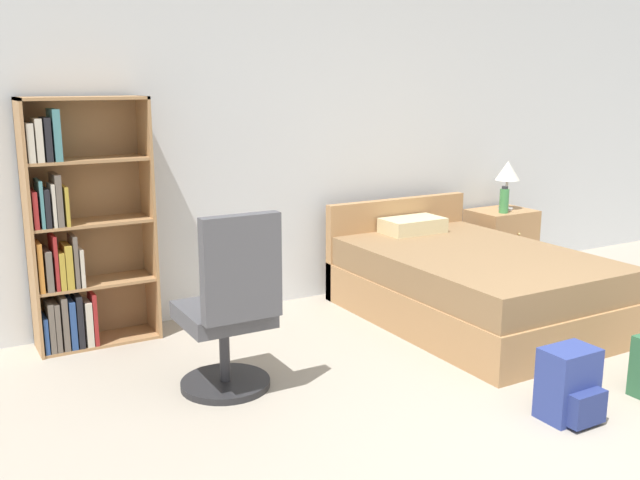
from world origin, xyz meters
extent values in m
cube|color=silver|center=(0.00, 3.23, 1.30)|extent=(9.00, 0.06, 2.60)
cube|color=#AD7F51|center=(-2.19, 3.01, 0.83)|extent=(0.02, 0.31, 1.65)
cube|color=#AD7F51|center=(-1.41, 3.01, 0.83)|extent=(0.02, 0.31, 1.65)
cube|color=#936C45|center=(-1.80, 3.16, 0.83)|extent=(0.79, 0.01, 1.65)
cube|color=#AD7F51|center=(-1.80, 3.01, 0.01)|extent=(0.75, 0.29, 0.02)
cube|color=navy|center=(-2.16, 2.98, 0.14)|extent=(0.03, 0.23, 0.24)
cube|color=#665B51|center=(-2.12, 2.95, 0.18)|extent=(0.04, 0.17, 0.33)
cube|color=#665B51|center=(-2.08, 2.98, 0.18)|extent=(0.03, 0.23, 0.32)
cube|color=#665B51|center=(-2.03, 2.95, 0.20)|extent=(0.04, 0.18, 0.36)
cube|color=navy|center=(-1.99, 2.98, 0.18)|extent=(0.04, 0.23, 0.33)
cube|color=black|center=(-1.94, 2.97, 0.20)|extent=(0.04, 0.21, 0.36)
cube|color=beige|center=(-1.88, 2.97, 0.17)|extent=(0.04, 0.21, 0.30)
cube|color=maroon|center=(-1.84, 2.95, 0.20)|extent=(0.03, 0.17, 0.35)
cube|color=#AD7F51|center=(-1.80, 3.01, 0.42)|extent=(0.75, 0.29, 0.02)
cube|color=orange|center=(-2.15, 2.96, 0.59)|extent=(0.03, 0.19, 0.32)
cube|color=#665B51|center=(-2.10, 2.99, 0.56)|extent=(0.04, 0.25, 0.26)
cube|color=maroon|center=(-2.06, 2.98, 0.61)|extent=(0.02, 0.22, 0.36)
cube|color=gold|center=(-2.03, 2.97, 0.56)|extent=(0.03, 0.22, 0.24)
cube|color=gold|center=(-1.98, 2.97, 0.58)|extent=(0.04, 0.20, 0.29)
cube|color=#665B51|center=(-1.94, 2.97, 0.60)|extent=(0.03, 0.20, 0.34)
cube|color=beige|center=(-1.90, 2.97, 0.56)|extent=(0.02, 0.20, 0.25)
cube|color=#AD7F51|center=(-1.80, 3.01, 0.84)|extent=(0.75, 0.29, 0.02)
cube|color=maroon|center=(-2.15, 2.99, 0.96)|extent=(0.03, 0.24, 0.24)
cube|color=teal|center=(-2.11, 2.98, 0.99)|extent=(0.02, 0.22, 0.30)
cube|color=black|center=(-2.08, 2.98, 0.97)|extent=(0.03, 0.23, 0.24)
cube|color=beige|center=(-2.04, 2.96, 0.98)|extent=(0.02, 0.18, 0.27)
cube|color=#665B51|center=(-2.01, 2.99, 1.01)|extent=(0.04, 0.24, 0.33)
cube|color=gold|center=(-1.97, 2.98, 0.97)|extent=(0.02, 0.22, 0.25)
cube|color=#AD7F51|center=(-1.80, 3.01, 1.25)|extent=(0.75, 0.29, 0.02)
cube|color=beige|center=(-2.15, 2.97, 1.38)|extent=(0.04, 0.20, 0.24)
cube|color=beige|center=(-2.10, 2.96, 1.39)|extent=(0.04, 0.19, 0.27)
cube|color=black|center=(-2.04, 2.97, 1.39)|extent=(0.04, 0.20, 0.27)
cube|color=teal|center=(-1.99, 2.98, 1.42)|extent=(0.04, 0.23, 0.32)
cube|color=#AD7F51|center=(-1.80, 3.01, 1.64)|extent=(0.79, 0.31, 0.02)
cube|color=#AD7F51|center=(0.71, 2.07, 0.15)|extent=(1.35, 1.99, 0.31)
cube|color=olive|center=(0.71, 2.07, 0.42)|extent=(1.33, 1.95, 0.22)
cube|color=#AD7F51|center=(0.71, 3.03, 0.39)|extent=(1.35, 0.08, 0.78)
cube|color=beige|center=(0.71, 2.82, 0.59)|extent=(0.50, 0.30, 0.12)
cylinder|color=#232326|center=(-1.33, 1.90, 0.02)|extent=(0.52, 0.52, 0.04)
cylinder|color=#333338|center=(-1.33, 1.90, 0.22)|extent=(0.06, 0.06, 0.36)
cube|color=#4C4C51|center=(-1.33, 1.90, 0.45)|extent=(0.48, 0.48, 0.10)
cube|color=#4C4C51|center=(-1.33, 1.62, 0.78)|extent=(0.44, 0.08, 0.57)
cube|color=#AD7F51|center=(1.81, 2.94, 0.30)|extent=(0.55, 0.43, 0.60)
sphere|color=tan|center=(1.81, 2.71, 0.42)|extent=(0.02, 0.02, 0.02)
cylinder|color=#B2B2B7|center=(1.85, 2.94, 0.61)|extent=(0.13, 0.13, 0.02)
cylinder|color=#B2B2B7|center=(1.85, 2.94, 0.75)|extent=(0.02, 0.02, 0.25)
cone|color=silver|center=(1.85, 2.94, 0.96)|extent=(0.22, 0.22, 0.17)
cylinder|color=#3F8C4C|center=(1.72, 2.83, 0.71)|extent=(0.08, 0.08, 0.22)
cylinder|color=#2D2D33|center=(1.72, 2.83, 0.83)|extent=(0.05, 0.05, 0.02)
cube|color=navy|center=(0.09, 0.64, 0.19)|extent=(0.29, 0.20, 0.39)
cube|color=navy|center=(0.09, 0.50, 0.11)|extent=(0.22, 0.07, 0.17)
camera|label=1|loc=(-2.78, -1.74, 1.76)|focal=40.00mm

